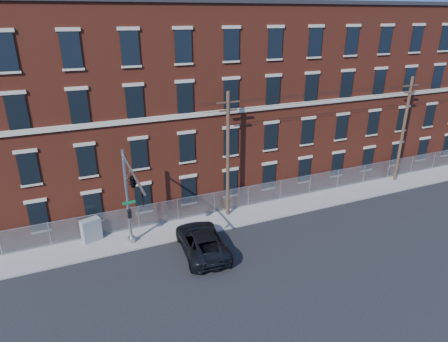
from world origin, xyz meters
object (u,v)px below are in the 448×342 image
object	(u,v)px
traffic_signal_mast	(132,187)
pickup_truck	(202,241)
utility_cabinet	(91,230)
utility_pole_near	(228,154)

from	to	relation	value
traffic_signal_mast	pickup_truck	world-z (taller)	traffic_signal_mast
utility_cabinet	traffic_signal_mast	bearing A→B (deg)	-73.11
traffic_signal_mast	utility_pole_near	distance (m)	8.70
traffic_signal_mast	utility_cabinet	world-z (taller)	traffic_signal_mast
traffic_signal_mast	pickup_truck	bearing A→B (deg)	-8.27
traffic_signal_mast	utility_pole_near	xyz separation A→B (m)	(8.00, 3.42, -0.05)
utility_pole_near	pickup_truck	xyz separation A→B (m)	(-3.72, -4.04, -4.51)
utility_pole_near	utility_cabinet	bearing A→B (deg)	178.46
pickup_truck	utility_cabinet	size ratio (longest dim) A/B	3.58
pickup_truck	utility_cabinet	world-z (taller)	utility_cabinet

